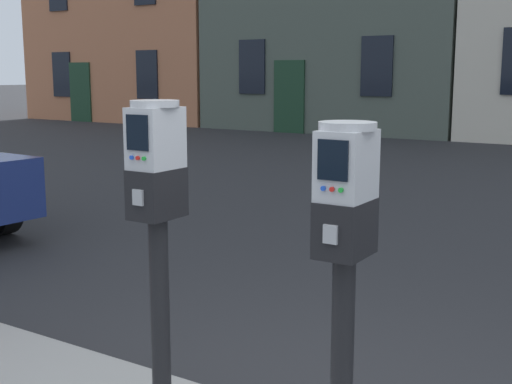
% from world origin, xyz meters
% --- Properties ---
extents(parking_meter_near_kerb, '(0.22, 0.25, 1.49)m').
position_xyz_m(parking_meter_near_kerb, '(-0.68, -0.16, 1.17)').
color(parking_meter_near_kerb, black).
rests_on(parking_meter_near_kerb, sidewalk_slab).
extents(parking_meter_twin_adjacent, '(0.22, 0.25, 1.43)m').
position_xyz_m(parking_meter_twin_adjacent, '(0.25, -0.16, 1.13)').
color(parking_meter_twin_adjacent, black).
rests_on(parking_meter_twin_adjacent, sidewalk_slab).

